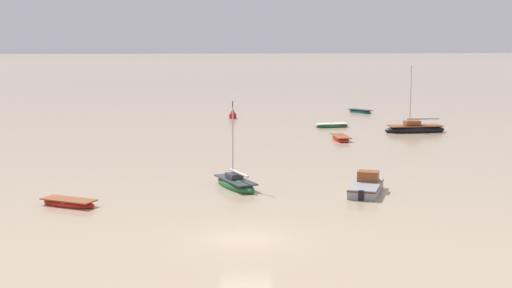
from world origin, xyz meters
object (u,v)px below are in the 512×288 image
motorboat_moored_0 (367,187)px  rowboat_moored_2 (341,138)px  rowboat_moored_0 (360,111)px  sailboat_moored_1 (236,184)px  rowboat_moored_3 (69,203)px  sailboat_moored_0 (415,129)px  rowboat_moored_5 (332,126)px  channel_buoy (233,115)px

motorboat_moored_0 → rowboat_moored_2: motorboat_moored_0 is taller
rowboat_moored_2 → rowboat_moored_0: bearing=-19.2°
sailboat_moored_1 → rowboat_moored_3: (-9.93, -4.33, -0.08)m
rowboat_moored_0 → rowboat_moored_3: rowboat_moored_3 is taller
rowboat_moored_3 → rowboat_moored_2: bearing=-101.9°
sailboat_moored_0 → rowboat_moored_2: bearing=25.6°
rowboat_moored_0 → rowboat_moored_2: (-7.41, -24.43, 0.02)m
motorboat_moored_0 → rowboat_moored_3: size_ratio=1.40×
motorboat_moored_0 → rowboat_moored_3: (-18.27, -2.58, -0.13)m
motorboat_moored_0 → rowboat_moored_2: bearing=13.9°
rowboat_moored_2 → rowboat_moored_3: bearing=137.7°
sailboat_moored_0 → rowboat_moored_5: sailboat_moored_0 is taller
rowboat_moored_3 → channel_buoy: size_ratio=1.61×
rowboat_moored_2 → rowboat_moored_5: bearing=-8.0°
sailboat_moored_1 → rowboat_moored_3: 10.83m
sailboat_moored_1 → rowboat_moored_2: size_ratio=1.39×
sailboat_moored_1 → sailboat_moored_0: bearing=-58.2°
rowboat_moored_0 → sailboat_moored_1: bearing=-60.8°
rowboat_moored_2 → sailboat_moored_1: bearing=149.6°
sailboat_moored_0 → rowboat_moored_5: 9.13m
motorboat_moored_0 → rowboat_moored_0: (10.10, 46.85, -0.13)m
motorboat_moored_0 → sailboat_moored_0: size_ratio=0.72×
motorboat_moored_0 → rowboat_moored_3: 18.46m
rowboat_moored_0 → rowboat_moored_5: size_ratio=0.90×
rowboat_moored_2 → rowboat_moored_5: rowboat_moored_2 is taller
rowboat_moored_2 → rowboat_moored_5: size_ratio=1.03×
channel_buoy → rowboat_moored_5: bearing=-41.2°
sailboat_moored_1 → channel_buoy: sailboat_moored_1 is taller
channel_buoy → motorboat_moored_0: bearing=-80.7°
rowboat_moored_5 → channel_buoy: 13.89m
channel_buoy → sailboat_moored_1: bearing=-92.2°
rowboat_moored_3 → rowboat_moored_5: 41.19m
motorboat_moored_0 → channel_buoy: size_ratio=2.26×
rowboat_moored_2 → channel_buoy: bearing=24.1°
motorboat_moored_0 → sailboat_moored_0: 29.87m
motorboat_moored_0 → rowboat_moored_0: bearing=8.6°
channel_buoy → rowboat_moored_3: bearing=-104.6°
sailboat_moored_0 → sailboat_moored_1: size_ratio=1.32×
motorboat_moored_0 → sailboat_moored_0: (11.49, 27.57, 0.03)m
rowboat_moored_3 → motorboat_moored_0: bearing=-143.8°
rowboat_moored_3 → rowboat_moored_5: rowboat_moored_5 is taller
rowboat_moored_3 → sailboat_moored_0: bearing=-106.5°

